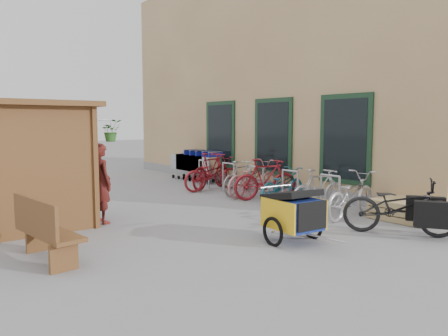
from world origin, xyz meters
TOP-DOWN VIEW (x-y plane):
  - ground at (0.00, 0.00)m, footprint 80.00×80.00m
  - building at (6.49, 4.50)m, footprint 6.07×13.00m
  - kiosk at (-3.28, 2.47)m, footprint 2.49×1.65m
  - bike_rack at (2.30, 2.40)m, footprint 0.05×5.35m
  - pallet_stack at (3.00, -1.40)m, footprint 1.00×1.20m
  - bench at (-3.68, 0.36)m, footprint 0.61×1.51m
  - shopping_carts at (3.00, 6.29)m, footprint 0.60×2.38m
  - child_trailer at (-0.07, -1.12)m, footprint 0.98×1.61m
  - cargo_bike at (1.80, -1.99)m, footprint 1.63×2.00m
  - person_kiosk at (-2.05, 2.21)m, footprint 0.43×0.62m
  - bike_0 at (2.27, -0.57)m, footprint 1.92×0.89m
  - bike_1 at (2.42, 0.40)m, footprint 1.64×0.68m
  - bike_2 at (2.44, 1.59)m, footprint 1.71×0.77m
  - bike_3 at (2.37, 2.13)m, footprint 1.86×1.01m
  - bike_4 at (2.44, 2.70)m, footprint 1.94×0.83m
  - bike_5 at (2.35, 3.09)m, footprint 1.66×0.82m
  - bike_6 at (2.16, 4.19)m, footprint 1.94×0.77m
  - bike_7 at (2.31, 4.46)m, footprint 1.91×1.08m

SIDE VIEW (x-z plane):
  - ground at x=0.00m, z-range 0.00..0.00m
  - pallet_stack at x=3.00m, z-range 0.01..0.41m
  - bike_2 at x=2.44m, z-range 0.00..0.87m
  - bench at x=-3.68m, z-range 0.01..0.94m
  - bike_1 at x=2.42m, z-range 0.00..0.95m
  - bike_5 at x=2.35m, z-range 0.00..0.96m
  - bike_0 at x=2.27m, z-range 0.00..0.97m
  - bike_4 at x=2.44m, z-range 0.00..0.99m
  - bike_6 at x=2.16m, z-range 0.00..1.00m
  - cargo_bike at x=1.80m, z-range 0.00..1.02m
  - bike_rack at x=2.30m, z-range 0.08..0.95m
  - child_trailer at x=-0.07m, z-range 0.05..0.99m
  - bike_3 at x=2.37m, z-range 0.00..1.07m
  - bike_7 at x=2.31m, z-range 0.00..1.11m
  - shopping_carts at x=3.00m, z-range 0.09..1.17m
  - person_kiosk at x=-2.05m, z-range 0.00..1.60m
  - kiosk at x=-3.28m, z-range 0.35..2.75m
  - building at x=6.49m, z-range -0.01..6.99m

